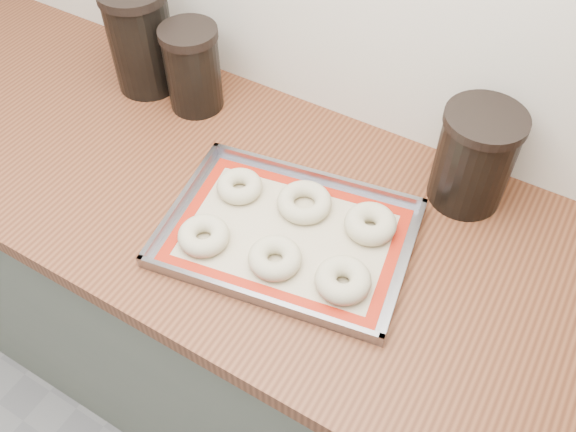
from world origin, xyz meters
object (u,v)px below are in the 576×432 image
Objects in this scene: bagel_back_mid at (304,202)px; bagel_back_left at (239,186)px; canister_right at (475,158)px; bagel_front_right at (343,280)px; bagel_front_mid at (275,258)px; bagel_front_left at (204,236)px; canister_mid at (193,68)px; bagel_back_right at (370,224)px; canister_left at (141,39)px; baking_tray at (288,234)px.

bagel_back_left is at bearing -167.91° from bagel_back_mid.
bagel_front_right is at bearing -108.03° from canister_right.
bagel_front_mid is 0.98× the size of bagel_front_right.
bagel_front_right is (0.27, 0.04, 0.00)m from bagel_front_left.
bagel_back_left is 0.32m from canister_mid.
bagel_back_left is 0.27m from bagel_back_right.
bagel_front_mid is 0.50× the size of canister_mid.
canister_left is (-0.67, 0.29, 0.10)m from bagel_front_right.
bagel_back_right is (0.13, 0.09, 0.02)m from baking_tray.
bagel_back_mid is 0.14m from bagel_back_right.
canister_left is (-0.52, 0.16, 0.10)m from bagel_back_mid.
canister_mid reaches higher than bagel_back_left.
canister_left is 0.78m from canister_right.
bagel_front_mid is (0.01, -0.07, 0.02)m from baking_tray.
canister_mid reaches higher than bagel_front_right.
baking_tray is at bearing 101.50° from bagel_front_mid.
canister_left is at bearing 140.37° from bagel_front_left.
bagel_back_mid is at bearing -17.45° from canister_left.
canister_mid is at bearing -176.52° from canister_right.
bagel_front_left is 0.14m from bagel_front_mid.
bagel_front_right is 0.93× the size of bagel_back_mid.
canister_right is at bearing 47.76° from baking_tray.
baking_tray is 0.16m from bagel_front_left.
canister_left reaches higher than canister_mid.
bagel_front_left is 0.47× the size of canister_right.
bagel_front_mid reaches higher than bagel_back_mid.
canister_right is at bearing 3.48° from canister_mid.
baking_tray is 5.55× the size of bagel_back_left.
bagel_front_left is 0.53m from canister_right.
bagel_front_mid is at bearing 9.51° from bagel_front_left.
bagel_front_left is 0.31m from bagel_back_right.
bagel_back_mid is 0.52× the size of canister_right.
bagel_back_mid is at bearing 98.62° from bagel_front_mid.
canister_left is 1.18× the size of canister_right.
canister_mid is at bearing -1.94° from canister_left.
bagel_back_right is at bearing -123.30° from canister_right.
bagel_back_right is 0.23m from canister_right.
bagel_front_mid is 0.91× the size of bagel_back_mid.
canister_mid is (-0.39, 0.24, 0.09)m from baking_tray.
bagel_back_mid is 0.55× the size of canister_mid.
bagel_back_right is (0.11, 0.16, 0.00)m from bagel_front_mid.
bagel_front_mid reaches higher than baking_tray.
baking_tray is 0.16m from bagel_back_right.
bagel_back_left is 0.14m from bagel_back_mid.
bagel_back_mid is 0.56m from canister_left.
canister_right reaches higher than bagel_back_left.
bagel_front_right reaches higher than baking_tray.
bagel_front_mid is at bearing -78.50° from baking_tray.
canister_left reaches higher than baking_tray.
bagel_back_mid is 1.08× the size of bagel_back_right.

